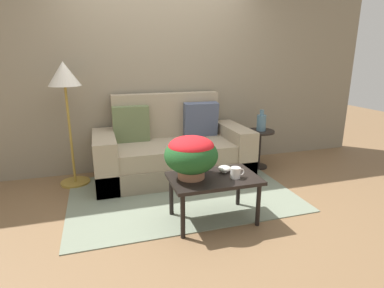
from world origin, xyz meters
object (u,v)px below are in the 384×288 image
(couch, at_px, (172,152))
(side_table, at_px, (259,142))
(floor_lamp, at_px, (65,86))
(coffee_mug, at_px, (236,173))
(potted_plant, at_px, (191,154))
(table_vase, at_px, (261,122))
(snack_bowl, at_px, (225,169))
(coffee_table, at_px, (214,182))

(couch, relative_size, side_table, 3.63)
(floor_lamp, xyz_separation_m, coffee_mug, (1.51, -1.43, -0.71))
(potted_plant, relative_size, coffee_mug, 3.59)
(floor_lamp, xyz_separation_m, table_vase, (2.48, -0.15, -0.55))
(side_table, bearing_deg, floor_lamp, 176.73)
(potted_plant, distance_m, snack_bowl, 0.41)
(side_table, height_order, snack_bowl, side_table)
(potted_plant, bearing_deg, coffee_table, -11.57)
(side_table, xyz_separation_m, coffee_mug, (-0.97, -1.29, 0.12))
(couch, height_order, table_vase, couch)
(couch, distance_m, snack_bowl, 1.22)
(side_table, bearing_deg, snack_bowl, -131.87)
(floor_lamp, bearing_deg, coffee_table, -45.54)
(coffee_table, height_order, snack_bowl, snack_bowl)
(potted_plant, bearing_deg, table_vase, 40.28)
(floor_lamp, xyz_separation_m, potted_plant, (1.12, -1.31, -0.53))
(side_table, distance_m, table_vase, 0.29)
(couch, height_order, potted_plant, couch)
(side_table, distance_m, floor_lamp, 2.62)
(coffee_table, distance_m, side_table, 1.67)
(table_vase, bearing_deg, snack_bowl, -132.25)
(couch, distance_m, side_table, 1.25)
(coffee_table, xyz_separation_m, potted_plant, (-0.21, 0.04, 0.29))
(coffee_table, relative_size, coffee_mug, 6.03)
(couch, bearing_deg, snack_bowl, -78.44)
(coffee_mug, bearing_deg, potted_plant, 162.80)
(coffee_table, relative_size, table_vase, 2.84)
(floor_lamp, distance_m, table_vase, 2.55)
(table_vase, bearing_deg, side_table, 118.89)
(table_vase, bearing_deg, floor_lamp, 176.53)
(floor_lamp, bearing_deg, couch, -3.97)
(coffee_mug, bearing_deg, table_vase, 52.81)
(side_table, height_order, potted_plant, potted_plant)
(coffee_table, height_order, potted_plant, potted_plant)
(coffee_table, distance_m, snack_bowl, 0.19)
(floor_lamp, bearing_deg, snack_bowl, -40.72)
(coffee_table, bearing_deg, floor_lamp, 134.46)
(couch, bearing_deg, coffee_mug, -78.12)
(coffee_table, xyz_separation_m, side_table, (1.15, 1.21, -0.02))
(couch, relative_size, coffee_table, 2.37)
(side_table, relative_size, potted_plant, 1.10)
(coffee_mug, bearing_deg, coffee_table, 156.84)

